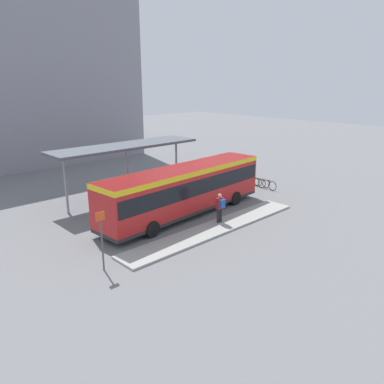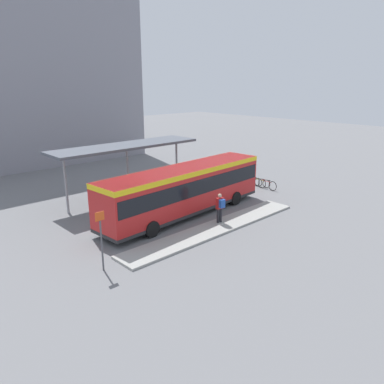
% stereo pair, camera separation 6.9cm
% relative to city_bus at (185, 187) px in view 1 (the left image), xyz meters
% --- Properties ---
extents(ground_plane, '(120.00, 120.00, 0.00)m').
position_rel_city_bus_xyz_m(ground_plane, '(-0.01, -0.00, -1.82)').
color(ground_plane, slate).
extents(curb_island, '(12.84, 1.80, 0.12)m').
position_rel_city_bus_xyz_m(curb_island, '(-0.38, -3.01, -1.76)').
color(curb_island, '#9E9E99').
rests_on(curb_island, ground_plane).
extents(city_bus, '(12.51, 3.24, 3.10)m').
position_rel_city_bus_xyz_m(city_bus, '(0.00, 0.00, 0.00)').
color(city_bus, red).
rests_on(city_bus, ground_plane).
extents(pedestrian_waiting, '(0.46, 0.50, 1.79)m').
position_rel_city_bus_xyz_m(pedestrian_waiting, '(0.36, -2.68, -0.67)').
color(pedestrian_waiting, '#232328').
rests_on(pedestrian_waiting, curb_island).
extents(bicycle_red, '(0.48, 1.79, 0.77)m').
position_rel_city_bus_xyz_m(bicycle_red, '(8.70, -0.13, -1.43)').
color(bicycle_red, black).
rests_on(bicycle_red, ground_plane).
extents(bicycle_yellow, '(0.48, 1.58, 0.69)m').
position_rel_city_bus_xyz_m(bicycle_yellow, '(8.93, 0.61, -1.47)').
color(bicycle_yellow, black).
rests_on(bicycle_yellow, ground_plane).
extents(bicycle_green, '(0.48, 1.65, 0.71)m').
position_rel_city_bus_xyz_m(bicycle_green, '(8.85, 1.35, -1.46)').
color(bicycle_green, black).
rests_on(bicycle_green, ground_plane).
extents(station_shelter, '(11.06, 2.80, 3.94)m').
position_rel_city_bus_xyz_m(station_shelter, '(-0.57, 5.53, 1.93)').
color(station_shelter, '#4C515B').
rests_on(station_shelter, ground_plane).
extents(platform_sign, '(0.44, 0.08, 2.80)m').
position_rel_city_bus_xyz_m(platform_sign, '(-7.66, -2.88, -0.26)').
color(platform_sign, '#4C4C51').
rests_on(platform_sign, ground_plane).
extents(station_building, '(23.47, 15.64, 16.74)m').
position_rel_city_bus_xyz_m(station_building, '(-0.91, 26.71, 6.55)').
color(station_building, gray).
rests_on(station_building, ground_plane).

